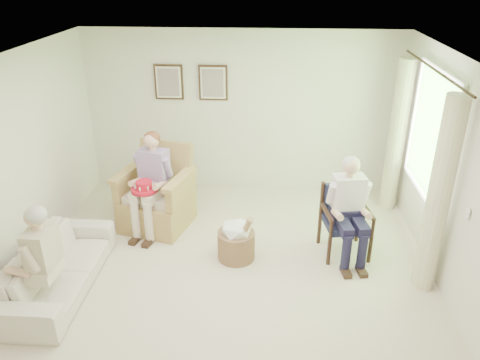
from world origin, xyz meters
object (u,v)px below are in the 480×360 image
at_px(wood_armchair, 345,217).
at_px(hatbox, 236,239).
at_px(person_dark, 349,203).
at_px(red_hat, 144,187).
at_px(wicker_armchair, 157,201).
at_px(person_wicker, 152,176).
at_px(sofa, 59,268).
at_px(person_sofa, 38,256).

height_order(wood_armchair, hatbox, wood_armchair).
xyz_separation_m(person_dark, red_hat, (-2.67, 0.29, -0.01)).
height_order(wicker_armchair, hatbox, wicker_armchair).
height_order(wicker_armchair, person_wicker, person_wicker).
relative_size(person_dark, hatbox, 1.87).
distance_m(sofa, person_wicker, 1.70).
xyz_separation_m(wicker_armchair, person_dark, (2.60, -0.64, 0.40)).
distance_m(person_dark, person_sofa, 3.64).
distance_m(wicker_armchair, person_dark, 2.71).
height_order(wood_armchair, red_hat, wood_armchair).
relative_size(person_wicker, person_dark, 1.07).
bearing_deg(person_wicker, red_hat, -94.29).
bearing_deg(person_wicker, hatbox, -13.15).
xyz_separation_m(sofa, hatbox, (2.02, 0.75, 0.00)).
xyz_separation_m(wicker_armchair, hatbox, (1.20, -0.79, -0.10)).
relative_size(person_wicker, hatbox, 2.00).
distance_m(wicker_armchair, sofa, 1.74).
bearing_deg(sofa, person_sofa, 180.00).
relative_size(sofa, red_hat, 5.31).
relative_size(person_wicker, red_hat, 3.98).
distance_m(wicker_armchair, red_hat, 0.52).
bearing_deg(hatbox, person_sofa, -151.19).
bearing_deg(wicker_armchair, hatbox, -18.57).
xyz_separation_m(person_wicker, red_hat, (-0.07, -0.19, -0.08)).
distance_m(person_wicker, red_hat, 0.22).
relative_size(wicker_armchair, red_hat, 3.30).
relative_size(sofa, person_sofa, 1.54).
bearing_deg(hatbox, wicker_armchair, 146.73).
xyz_separation_m(person_sofa, hatbox, (2.02, 1.11, -0.41)).
bearing_deg(sofa, red_hat, -32.16).
bearing_deg(red_hat, hatbox, -19.29).
bearing_deg(sofa, person_dark, -75.28).
relative_size(wood_armchair, person_wicker, 0.63).
distance_m(sofa, person_sofa, 0.55).
bearing_deg(person_dark, person_wicker, 160.12).
xyz_separation_m(person_sofa, red_hat, (0.75, 1.55, 0.07)).
bearing_deg(hatbox, wood_armchair, 12.13).
relative_size(wood_armchair, hatbox, 1.27).
distance_m(wicker_armchair, person_sofa, 2.09).
height_order(person_dark, red_hat, person_dark).
height_order(person_wicker, red_hat, person_wicker).
distance_m(wicker_armchair, person_wicker, 0.49).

